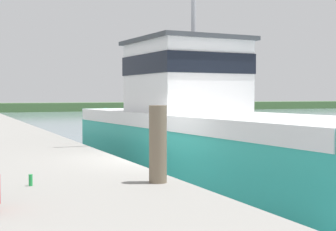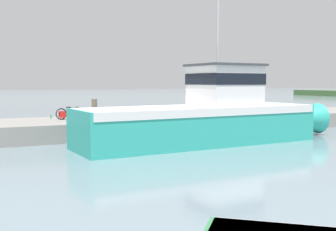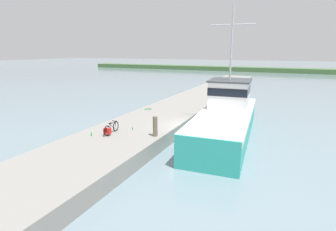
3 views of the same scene
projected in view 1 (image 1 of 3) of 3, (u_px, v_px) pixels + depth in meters
name	position (u px, v px, depth m)	size (l,w,h in m)	color
ground_plane	(163.00, 200.00, 11.74)	(320.00, 320.00, 0.00)	gray
far_shoreline	(179.00, 106.00, 84.26)	(180.00, 5.00, 1.27)	#426638
fishing_boat_main	(200.00, 130.00, 14.44)	(4.28, 14.93, 9.19)	teal
mooring_post	(158.00, 144.00, 8.40)	(0.29, 0.29, 1.27)	#756651
water_bottle_by_bike	(31.00, 180.00, 8.12)	(0.06, 0.06, 0.18)	green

